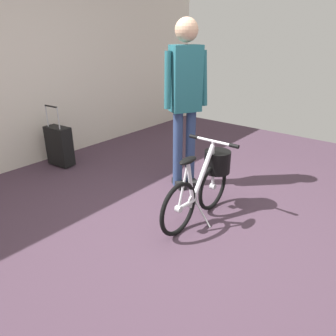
{
  "coord_description": "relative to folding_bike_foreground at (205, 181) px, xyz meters",
  "views": [
    {
      "loc": [
        -1.95,
        -1.35,
        1.68
      ],
      "look_at": [
        0.12,
        0.34,
        0.55
      ],
      "focal_mm": 34.2,
      "sensor_mm": 36.0,
      "label": 1
    }
  ],
  "objects": [
    {
      "name": "ground_plane",
      "position": [
        -0.42,
        -0.13,
        -0.37
      ],
      "size": [
        7.36,
        7.36,
        0.0
      ],
      "primitive_type": "plane",
      "color": "#473342"
    },
    {
      "name": "back_wall",
      "position": [
        -0.42,
        2.63,
        0.97
      ],
      "size": [
        7.36,
        0.1,
        2.69
      ],
      "primitive_type": "cube",
      "color": "silver",
      "rests_on": "ground_plane"
    },
    {
      "name": "folding_bike_foreground",
      "position": [
        0.0,
        0.0,
        0.0
      ],
      "size": [
        1.08,
        0.53,
        0.77
      ],
      "color": "black",
      "rests_on": "ground_plane"
    },
    {
      "name": "visitor_near_wall",
      "position": [
        0.45,
        0.58,
        0.7
      ],
      "size": [
        0.47,
        0.37,
        1.83
      ],
      "color": "navy",
      "rests_on": "ground_plane"
    },
    {
      "name": "rolling_suitcase",
      "position": [
        -0.14,
        2.22,
        -0.09
      ],
      "size": [
        0.21,
        0.38,
        0.83
      ],
      "color": "black",
      "rests_on": "ground_plane"
    }
  ]
}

